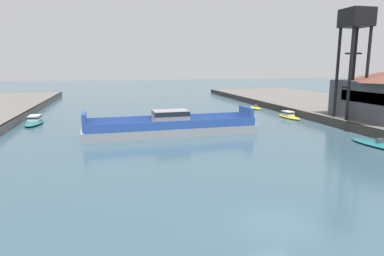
# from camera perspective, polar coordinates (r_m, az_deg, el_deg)

# --- Properties ---
(ground_plane) EXTENTS (400.00, 400.00, 0.00)m
(ground_plane) POSITION_cam_1_polar(r_m,az_deg,el_deg) (20.72, 14.03, -15.85)
(ground_plane) COLOR #385666
(chain_ferry) EXTENTS (23.30, 6.56, 3.30)m
(chain_ferry) POSITION_cam_1_polar(r_m,az_deg,el_deg) (45.13, -3.66, 0.25)
(chain_ferry) COLOR #939399
(chain_ferry) RESTS_ON ground
(moored_boat_near_right) EXTENTS (3.32, 7.82, 0.94)m
(moored_boat_near_right) POSITION_cam_1_polar(r_m,az_deg,el_deg) (43.71, 29.32, -2.50)
(moored_boat_near_right) COLOR #237075
(moored_boat_near_right) RESTS_ON ground
(moored_boat_mid_right) EXTENTS (2.13, 4.96, 0.90)m
(moored_boat_mid_right) POSITION_cam_1_polar(r_m,az_deg,el_deg) (72.59, 10.78, 3.41)
(moored_boat_mid_right) COLOR yellow
(moored_boat_mid_right) RESTS_ON ground
(moored_boat_far_left) EXTENTS (2.30, 6.27, 1.16)m
(moored_boat_far_left) POSITION_cam_1_polar(r_m,az_deg,el_deg) (61.36, 16.18, 2.07)
(moored_boat_far_left) COLOR yellow
(moored_boat_far_left) RESTS_ON ground
(moored_boat_upstream_a) EXTENTS (2.60, 6.95, 1.38)m
(moored_boat_upstream_a) POSITION_cam_1_polar(r_m,az_deg,el_deg) (58.08, -25.29, 1.08)
(moored_boat_upstream_a) COLOR #237075
(moored_boat_upstream_a) RESTS_ON ground
(crane_tower) EXTENTS (3.69, 3.69, 15.88)m
(crane_tower) POSITION_cam_1_polar(r_m,az_deg,el_deg) (55.65, 26.10, 14.63)
(crane_tower) COLOR black
(crane_tower) RESTS_ON quay_right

